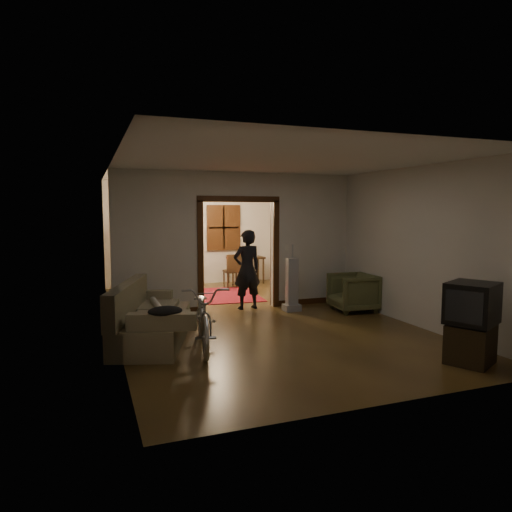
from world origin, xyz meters
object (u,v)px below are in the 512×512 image
sofa (153,312)px  person (247,270)px  bicycle (204,315)px  desk (246,270)px  locker (153,255)px  armchair (353,292)px

sofa → person: size_ratio=1.26×
bicycle → desk: 6.02m
locker → armchair: bearing=-35.2°
sofa → person: 2.82m
locker → bicycle: bearing=-74.5°
bicycle → person: person is taller
sofa → desk: 5.88m
armchair → person: size_ratio=0.51×
sofa → desk: (3.22, 4.92, -0.11)m
armchair → person: 2.20m
armchair → locker: (-3.40, 4.19, 0.50)m
sofa → bicycle: (0.67, -0.53, 0.01)m
sofa → locker: (0.70, 5.03, 0.41)m
bicycle → desk: bicycle is taller
bicycle → locker: 5.57m
armchair → desk: size_ratio=0.85×
locker → sofa: bearing=-82.2°
sofa → locker: locker is taller
sofa → person: person is taller
sofa → desk: bearing=75.0°
person → desk: 3.34m
armchair → desk: armchair is taller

